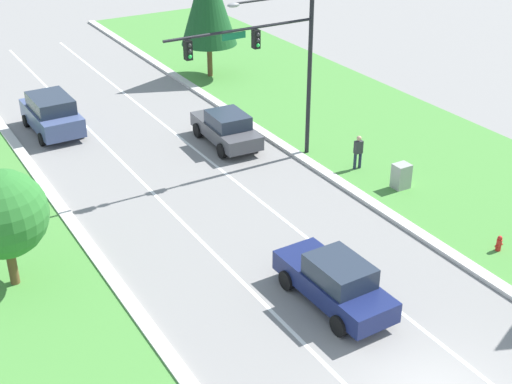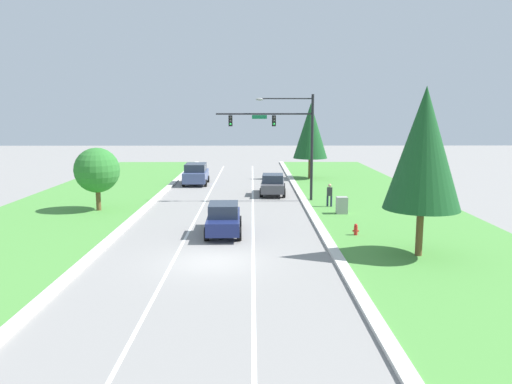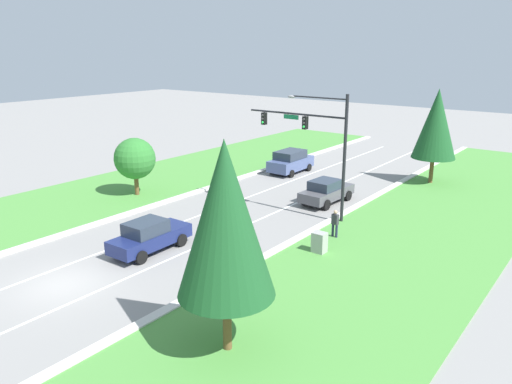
{
  "view_description": "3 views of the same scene",
  "coord_description": "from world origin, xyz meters",
  "px_view_note": "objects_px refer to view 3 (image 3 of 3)",
  "views": [
    {
      "loc": [
        -11.85,
        -10.11,
        14.25
      ],
      "look_at": [
        0.2,
        10.17,
        1.91
      ],
      "focal_mm": 50.0,
      "sensor_mm": 36.0,
      "label": 1
    },
    {
      "loc": [
        1.75,
        -21.53,
        6.57
      ],
      "look_at": [
        2.0,
        10.45,
        1.49
      ],
      "focal_mm": 35.0,
      "sensor_mm": 36.0,
      "label": 2
    },
    {
      "loc": [
        19.76,
        -11.28,
        10.55
      ],
      "look_at": [
        1.91,
        12.29,
        1.96
      ],
      "focal_mm": 35.0,
      "sensor_mm": 36.0,
      "label": 3
    }
  ],
  "objects_px": {
    "oak_near_left_tree": "(135,159)",
    "conifer_far_right_tree": "(436,124)",
    "navy_sedan": "(149,236)",
    "fire_hydrant": "(248,286)",
    "conifer_near_right_tree": "(225,220)",
    "slate_blue_suv": "(291,161)",
    "utility_cabinet": "(319,243)",
    "traffic_signal_mast": "(316,136)",
    "pedestrian": "(335,223)",
    "graphite_sedan": "(326,191)"
  },
  "relations": [
    {
      "from": "oak_near_left_tree",
      "to": "conifer_far_right_tree",
      "type": "bearing_deg",
      "value": 45.64
    },
    {
      "from": "oak_near_left_tree",
      "to": "navy_sedan",
      "type": "bearing_deg",
      "value": -36.43
    },
    {
      "from": "fire_hydrant",
      "to": "oak_near_left_tree",
      "type": "bearing_deg",
      "value": 156.15
    },
    {
      "from": "fire_hydrant",
      "to": "conifer_far_right_tree",
      "type": "xyz_separation_m",
      "value": [
        0.22,
        23.56,
        4.47
      ]
    },
    {
      "from": "conifer_near_right_tree",
      "to": "slate_blue_suv",
      "type": "bearing_deg",
      "value": 118.54
    },
    {
      "from": "utility_cabinet",
      "to": "traffic_signal_mast",
      "type": "bearing_deg",
      "value": 123.64
    },
    {
      "from": "pedestrian",
      "to": "traffic_signal_mast",
      "type": "bearing_deg",
      "value": -33.22
    },
    {
      "from": "utility_cabinet",
      "to": "conifer_far_right_tree",
      "type": "bearing_deg",
      "value": 90.17
    },
    {
      "from": "pedestrian",
      "to": "conifer_far_right_tree",
      "type": "height_order",
      "value": "conifer_far_right_tree"
    },
    {
      "from": "navy_sedan",
      "to": "pedestrian",
      "type": "xyz_separation_m",
      "value": [
        6.97,
        7.71,
        0.06
      ]
    },
    {
      "from": "fire_hydrant",
      "to": "conifer_far_right_tree",
      "type": "height_order",
      "value": "conifer_far_right_tree"
    },
    {
      "from": "traffic_signal_mast",
      "to": "conifer_far_right_tree",
      "type": "height_order",
      "value": "traffic_signal_mast"
    },
    {
      "from": "slate_blue_suv",
      "to": "pedestrian",
      "type": "height_order",
      "value": "slate_blue_suv"
    },
    {
      "from": "conifer_near_right_tree",
      "to": "navy_sedan",
      "type": "bearing_deg",
      "value": 154.31
    },
    {
      "from": "graphite_sedan",
      "to": "utility_cabinet",
      "type": "xyz_separation_m",
      "value": [
        4.17,
        -8.1,
        -0.27
      ]
    },
    {
      "from": "graphite_sedan",
      "to": "conifer_far_right_tree",
      "type": "xyz_separation_m",
      "value": [
        4.12,
        9.68,
        3.95
      ]
    },
    {
      "from": "fire_hydrant",
      "to": "conifer_near_right_tree",
      "type": "height_order",
      "value": "conifer_near_right_tree"
    },
    {
      "from": "graphite_sedan",
      "to": "fire_hydrant",
      "type": "xyz_separation_m",
      "value": [
        3.9,
        -13.88,
        -0.52
      ]
    },
    {
      "from": "pedestrian",
      "to": "conifer_far_right_tree",
      "type": "distance_m",
      "value": 15.79
    },
    {
      "from": "navy_sedan",
      "to": "oak_near_left_tree",
      "type": "xyz_separation_m",
      "value": [
        -8.81,
        6.5,
        1.91
      ]
    },
    {
      "from": "pedestrian",
      "to": "utility_cabinet",
      "type": "bearing_deg",
      "value": 108.32
    },
    {
      "from": "fire_hydrant",
      "to": "conifer_far_right_tree",
      "type": "distance_m",
      "value": 23.98
    },
    {
      "from": "oak_near_left_tree",
      "to": "pedestrian",
      "type": "bearing_deg",
      "value": 4.4
    },
    {
      "from": "utility_cabinet",
      "to": "fire_hydrant",
      "type": "distance_m",
      "value": 5.79
    },
    {
      "from": "graphite_sedan",
      "to": "navy_sedan",
      "type": "relative_size",
      "value": 1.0
    },
    {
      "from": "graphite_sedan",
      "to": "conifer_near_right_tree",
      "type": "relative_size",
      "value": 0.6
    },
    {
      "from": "traffic_signal_mast",
      "to": "conifer_near_right_tree",
      "type": "bearing_deg",
      "value": -70.51
    },
    {
      "from": "oak_near_left_tree",
      "to": "traffic_signal_mast",
      "type": "bearing_deg",
      "value": 16.87
    },
    {
      "from": "graphite_sedan",
      "to": "oak_near_left_tree",
      "type": "relative_size",
      "value": 1.09
    },
    {
      "from": "utility_cabinet",
      "to": "slate_blue_suv",
      "type": "bearing_deg",
      "value": 128.27
    },
    {
      "from": "utility_cabinet",
      "to": "conifer_far_right_tree",
      "type": "distance_m",
      "value": 18.27
    },
    {
      "from": "graphite_sedan",
      "to": "conifer_near_right_tree",
      "type": "height_order",
      "value": "conifer_near_right_tree"
    },
    {
      "from": "graphite_sedan",
      "to": "slate_blue_suv",
      "type": "height_order",
      "value": "slate_blue_suv"
    },
    {
      "from": "slate_blue_suv",
      "to": "oak_near_left_tree",
      "type": "distance_m",
      "value": 13.87
    },
    {
      "from": "navy_sedan",
      "to": "fire_hydrant",
      "type": "relative_size",
      "value": 6.72
    },
    {
      "from": "traffic_signal_mast",
      "to": "slate_blue_suv",
      "type": "distance_m",
      "value": 12.46
    },
    {
      "from": "utility_cabinet",
      "to": "conifer_near_right_tree",
      "type": "xyz_separation_m",
      "value": [
        1.83,
        -9.68,
        4.41
      ]
    },
    {
      "from": "pedestrian",
      "to": "conifer_far_right_tree",
      "type": "bearing_deg",
      "value": -82.94
    },
    {
      "from": "conifer_near_right_tree",
      "to": "oak_near_left_tree",
      "type": "bearing_deg",
      "value": 148.76
    },
    {
      "from": "graphite_sedan",
      "to": "pedestrian",
      "type": "xyz_separation_m",
      "value": [
        3.74,
        -5.62,
        0.08
      ]
    },
    {
      "from": "navy_sedan",
      "to": "conifer_far_right_tree",
      "type": "relative_size",
      "value": 0.62
    },
    {
      "from": "pedestrian",
      "to": "fire_hydrant",
      "type": "height_order",
      "value": "pedestrian"
    },
    {
      "from": "fire_hydrant",
      "to": "graphite_sedan",
      "type": "bearing_deg",
      "value": 105.68
    },
    {
      "from": "utility_cabinet",
      "to": "fire_hydrant",
      "type": "relative_size",
      "value": 1.69
    },
    {
      "from": "pedestrian",
      "to": "conifer_near_right_tree",
      "type": "distance_m",
      "value": 13.01
    },
    {
      "from": "traffic_signal_mast",
      "to": "graphite_sedan",
      "type": "height_order",
      "value": "traffic_signal_mast"
    },
    {
      "from": "traffic_signal_mast",
      "to": "conifer_near_right_tree",
      "type": "height_order",
      "value": "traffic_signal_mast"
    },
    {
      "from": "navy_sedan",
      "to": "pedestrian",
      "type": "relative_size",
      "value": 2.78
    },
    {
      "from": "fire_hydrant",
      "to": "oak_near_left_tree",
      "type": "height_order",
      "value": "oak_near_left_tree"
    },
    {
      "from": "fire_hydrant",
      "to": "oak_near_left_tree",
      "type": "xyz_separation_m",
      "value": [
        -15.93,
        7.04,
        2.45
      ]
    }
  ]
}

